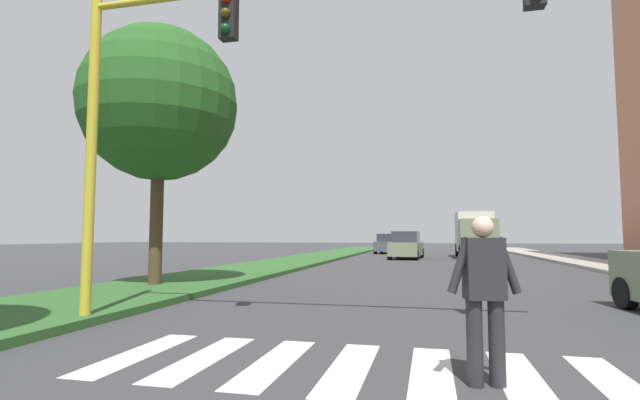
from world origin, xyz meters
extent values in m
plane|color=#38383A|center=(0.00, 30.00, 0.00)|extent=(140.00, 140.00, 0.00)
cube|color=silver|center=(-3.60, 8.78, 0.00)|extent=(0.45, 2.20, 0.01)
cube|color=silver|center=(-2.70, 8.78, 0.00)|extent=(0.45, 2.20, 0.01)
cube|color=silver|center=(-1.80, 8.78, 0.00)|extent=(0.45, 2.20, 0.01)
cube|color=silver|center=(-0.90, 8.78, 0.00)|extent=(0.45, 2.20, 0.01)
cube|color=silver|center=(0.00, 8.78, 0.00)|extent=(0.45, 2.20, 0.01)
cube|color=silver|center=(0.90, 8.78, 0.00)|extent=(0.45, 2.20, 0.01)
cube|color=silver|center=(1.80, 8.78, 0.00)|extent=(0.45, 2.20, 0.01)
cube|color=#2D5B28|center=(-7.27, 28.00, 0.07)|extent=(3.73, 64.00, 0.15)
cylinder|color=#4C3823|center=(-7.46, 15.07, 2.04)|extent=(0.36, 0.36, 3.78)
sphere|color=#23561E|center=(-7.46, 15.07, 5.26)|extent=(4.41, 4.41, 4.41)
cube|color=#9E9991|center=(8.13, 28.00, 0.07)|extent=(3.00, 64.00, 0.15)
cylinder|color=gold|center=(-5.70, 10.31, 3.15)|extent=(0.18, 0.18, 6.00)
cube|color=black|center=(-3.16, 10.31, 5.10)|extent=(0.28, 0.20, 0.80)
sphere|color=#4C380F|center=(-3.16, 10.19, 5.10)|extent=(0.16, 0.16, 0.16)
sphere|color=#0F3F19|center=(-3.16, 10.19, 4.84)|extent=(0.16, 0.16, 0.16)
cylinder|color=#262628|center=(0.64, 8.48, 0.42)|extent=(0.19, 0.19, 0.85)
cylinder|color=#262628|center=(0.43, 8.43, 0.42)|extent=(0.19, 0.19, 0.85)
cube|color=#262628|center=(0.53, 8.45, 1.16)|extent=(0.42, 0.32, 0.62)
cylinder|color=#262628|center=(0.77, 8.51, 1.19)|extent=(0.28, 0.15, 0.58)
cylinder|color=#262628|center=(0.30, 8.40, 1.19)|extent=(0.28, 0.15, 0.58)
sphere|color=beige|center=(0.53, 8.45, 1.58)|extent=(0.26, 0.26, 0.22)
cylinder|color=black|center=(3.87, 14.22, 0.32)|extent=(0.30, 0.66, 0.64)
cube|color=gray|center=(-1.49, 34.14, 0.65)|extent=(2.11, 4.66, 0.85)
cube|color=#2D333D|center=(-1.50, 33.91, 1.42)|extent=(1.72, 2.15, 0.70)
cylinder|color=black|center=(-2.18, 36.01, 0.32)|extent=(0.26, 0.65, 0.64)
cylinder|color=black|center=(-0.54, 35.90, 0.32)|extent=(0.26, 0.65, 0.64)
cylinder|color=black|center=(-2.43, 32.37, 0.32)|extent=(0.26, 0.65, 0.64)
cylinder|color=black|center=(-0.80, 32.26, 0.32)|extent=(0.26, 0.65, 0.64)
cube|color=#474C51|center=(-3.44, 42.90, 0.61)|extent=(2.00, 4.18, 0.79)
cube|color=#2D333D|center=(-3.45, 42.69, 1.33)|extent=(1.66, 1.92, 0.64)
cylinder|color=black|center=(-4.16, 44.53, 0.32)|extent=(0.25, 0.65, 0.64)
cylinder|color=black|center=(-2.55, 44.44, 0.32)|extent=(0.25, 0.65, 0.64)
cylinder|color=black|center=(-4.34, 41.35, 0.32)|extent=(0.25, 0.65, 0.64)
cylinder|color=black|center=(-2.72, 41.26, 0.32)|extent=(0.25, 0.65, 0.64)
cube|color=gray|center=(2.99, 34.42, 1.45)|extent=(2.30, 2.00, 2.20)
cube|color=beige|center=(2.99, 37.52, 1.75)|extent=(2.30, 4.20, 2.70)
cylinder|color=black|center=(4.04, 34.42, 0.45)|extent=(0.30, 0.90, 0.90)
cylinder|color=black|center=(1.94, 34.42, 0.45)|extent=(0.30, 0.90, 0.90)
cylinder|color=black|center=(4.04, 38.57, 0.45)|extent=(0.30, 0.90, 0.90)
cylinder|color=black|center=(1.94, 38.57, 0.45)|extent=(0.30, 0.90, 0.90)
camera|label=1|loc=(0.01, 3.49, 1.49)|focal=26.01mm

